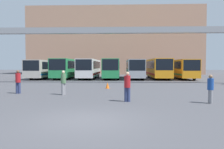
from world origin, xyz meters
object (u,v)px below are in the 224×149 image
at_px(bus_slot_1, 67,67).
at_px(pedestrian_near_right, 127,86).
at_px(bus_slot_0, 46,68).
at_px(bus_slot_3, 112,68).
at_px(bus_slot_2, 90,68).
at_px(bus_slot_4, 135,68).
at_px(bus_slot_5, 158,67).
at_px(pedestrian_mid_left, 63,82).
at_px(traffic_cone, 107,85).
at_px(pedestrian_mid_right, 210,88).
at_px(bus_slot_6, 181,68).
at_px(pedestrian_far_center, 18,81).

xyz_separation_m(bus_slot_1, pedestrian_near_right, (9.20, -22.95, -0.87)).
height_order(bus_slot_0, bus_slot_3, bus_slot_3).
xyz_separation_m(bus_slot_2, bus_slot_4, (7.41, -0.29, -0.04)).
height_order(bus_slot_0, bus_slot_2, bus_slot_2).
xyz_separation_m(bus_slot_5, pedestrian_mid_left, (-10.17, -19.61, -0.87)).
height_order(bus_slot_1, bus_slot_4, bus_slot_1).
relative_size(pedestrian_near_right, traffic_cone, 3.07).
xyz_separation_m(bus_slot_2, pedestrian_mid_right, (10.13, -23.74, -0.93)).
bearing_deg(bus_slot_2, pedestrian_mid_right, -66.88).
xyz_separation_m(bus_slot_0, bus_slot_6, (22.24, -0.84, 0.03)).
bearing_deg(pedestrian_near_right, pedestrian_mid_right, -173.14).
distance_m(bus_slot_0, bus_slot_6, 22.26).
xyz_separation_m(pedestrian_mid_left, traffic_cone, (2.94, 4.47, -0.65)).
bearing_deg(pedestrian_far_center, pedestrian_mid_right, 158.50).
relative_size(bus_slot_4, pedestrian_near_right, 6.60).
bearing_deg(traffic_cone, pedestrian_far_center, -149.31).
bearing_deg(pedestrian_mid_left, traffic_cone, -12.30).
bearing_deg(pedestrian_mid_right, pedestrian_mid_left, 69.76).
height_order(bus_slot_2, pedestrian_mid_left, bus_slot_2).
distance_m(bus_slot_2, bus_slot_5, 11.15).
relative_size(bus_slot_5, bus_slot_6, 0.99).
xyz_separation_m(bus_slot_2, bus_slot_6, (14.83, -0.83, -0.04)).
height_order(bus_slot_0, pedestrian_far_center, bus_slot_0).
distance_m(bus_slot_1, bus_slot_2, 3.73).
bearing_deg(bus_slot_2, bus_slot_5, -4.50).
height_order(bus_slot_1, pedestrian_near_right, bus_slot_1).
bearing_deg(bus_slot_4, bus_slot_3, -171.47).
distance_m(pedestrian_far_center, pedestrian_near_right, 8.85).
distance_m(bus_slot_0, bus_slot_3, 11.15).
bearing_deg(pedestrian_mid_left, bus_slot_5, -6.37).
xyz_separation_m(bus_slot_4, bus_slot_6, (7.41, -0.54, -0.01)).
relative_size(bus_slot_4, pedestrian_mid_left, 6.59).
distance_m(bus_slot_0, bus_slot_2, 7.41).
relative_size(bus_slot_2, pedestrian_far_center, 6.86).
distance_m(bus_slot_2, bus_slot_4, 7.42).
height_order(bus_slot_0, traffic_cone, bus_slot_0).
relative_size(bus_slot_1, bus_slot_4, 0.98).
relative_size(bus_slot_2, bus_slot_5, 1.17).
xyz_separation_m(bus_slot_5, pedestrian_mid_right, (-0.99, -22.86, -0.95)).
bearing_deg(pedestrian_mid_right, pedestrian_near_right, 84.36).
relative_size(bus_slot_5, pedestrian_far_center, 5.87).
xyz_separation_m(bus_slot_0, traffic_cone, (11.31, -16.02, -1.42)).
bearing_deg(pedestrian_near_right, bus_slot_0, -49.30).
bearing_deg(bus_slot_0, bus_slot_6, -2.15).
distance_m(bus_slot_5, traffic_cone, 16.84).
bearing_deg(pedestrian_far_center, bus_slot_0, -81.43).
height_order(bus_slot_2, pedestrian_mid_right, bus_slot_2).
relative_size(bus_slot_1, bus_slot_2, 0.94).
relative_size(bus_slot_1, bus_slot_3, 1.09).
xyz_separation_m(bus_slot_0, bus_slot_1, (3.71, -0.40, 0.10)).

